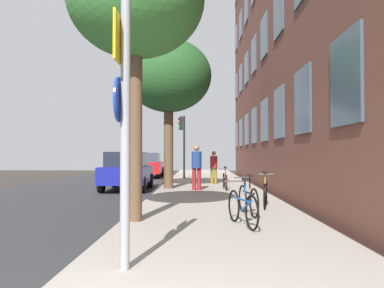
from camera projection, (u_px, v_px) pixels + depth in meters
The scene contains 15 objects.
ground_plane at pixel (128, 190), 17.45m from camera, with size 41.80×41.80×0.00m, color #332D28.
road_asphalt at pixel (80, 189), 17.49m from camera, with size 7.00×38.00×0.01m, color #2D2D30.
sidewalk at pixel (209, 188), 17.40m from camera, with size 4.20×38.00×0.12m, color #9E9389.
sign_post at pixel (123, 108), 4.98m from camera, with size 0.16×0.60×3.58m.
traffic_light at pixel (182, 135), 23.80m from camera, with size 0.43×0.24×3.69m.
tree_near at pixel (136, 1), 8.66m from camera, with size 2.96×2.96×6.01m.
tree_far at pixel (169, 77), 16.83m from camera, with size 3.58×3.58×6.22m.
bicycle_0 at pixel (242, 207), 7.93m from camera, with size 0.55×1.66×0.96m.
bicycle_1 at pixel (248, 199), 9.37m from camera, with size 0.43×1.61×0.95m.
bicycle_2 at pixel (265, 193), 10.78m from camera, with size 0.52×1.74×0.96m.
bicycle_3 at pixel (225, 181), 16.06m from camera, with size 0.42×1.70×0.93m.
pedestrian_0 at pixel (197, 164), 15.94m from camera, with size 0.44×0.44×1.78m.
pedestrian_1 at pixel (214, 165), 19.26m from camera, with size 0.49×0.49×1.56m.
car_0 at pixel (127, 170), 17.22m from camera, with size 1.86×4.04×1.62m.
car_1 at pixel (148, 165), 26.38m from camera, with size 1.89×4.23×1.62m.
Camera 1 is at (0.67, -2.45, 1.53)m, focal length 37.71 mm.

